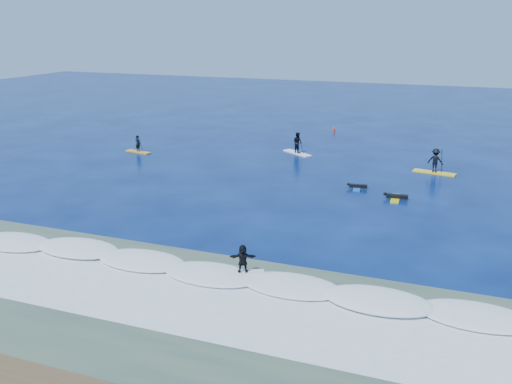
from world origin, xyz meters
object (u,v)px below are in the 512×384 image
at_px(sup_paddler_right, 435,162).
at_px(prone_paddler_near, 396,197).
at_px(wave_surfer, 243,261).
at_px(sup_paddler_left, 138,146).
at_px(sup_paddler_center, 298,144).
at_px(prone_paddler_far, 357,187).
at_px(marker_buoy, 334,130).

height_order(sup_paddler_right, prone_paddler_near, sup_paddler_right).
height_order(prone_paddler_near, wave_surfer, wave_surfer).
relative_size(sup_paddler_right, wave_surfer, 1.63).
height_order(sup_paddler_left, sup_paddler_center, sup_paddler_center).
height_order(sup_paddler_center, prone_paddler_near, sup_paddler_center).
height_order(sup_paddler_left, prone_paddler_far, sup_paddler_left).
height_order(sup_paddler_left, wave_surfer, sup_paddler_left).
distance_m(sup_paddler_center, sup_paddler_right, 12.68).
distance_m(wave_surfer, marker_buoy, 37.75).
bearing_deg(wave_surfer, prone_paddler_near, 47.85).
relative_size(prone_paddler_far, marker_buoy, 2.95).
bearing_deg(wave_surfer, sup_paddler_right, 49.70).
bearing_deg(marker_buoy, sup_paddler_right, -50.42).
bearing_deg(prone_paddler_far, sup_paddler_right, -45.35).
xyz_separation_m(sup_paddler_center, wave_surfer, (5.23, -26.14, -0.03)).
xyz_separation_m(sup_paddler_center, marker_buoy, (0.73, 11.33, -0.58)).
distance_m(sup_paddler_left, wave_surfer, 28.72).
bearing_deg(sup_paddler_left, wave_surfer, -36.13).
relative_size(sup_paddler_right, marker_buoy, 5.28).
bearing_deg(prone_paddler_far, marker_buoy, 9.66).
bearing_deg(sup_paddler_right, prone_paddler_near, -93.51).
distance_m(prone_paddler_near, wave_surfer, 16.09).
bearing_deg(sup_paddler_left, marker_buoy, 59.42).
height_order(prone_paddler_far, marker_buoy, marker_buoy).
relative_size(prone_paddler_far, wave_surfer, 0.91).
bearing_deg(marker_buoy, wave_surfer, -83.14).
bearing_deg(prone_paddler_near, prone_paddler_far, 58.71).
height_order(sup_paddler_center, prone_paddler_far, sup_paddler_center).
bearing_deg(prone_paddler_far, sup_paddler_left, 69.86).
distance_m(sup_paddler_left, marker_buoy, 21.88).
relative_size(sup_paddler_left, sup_paddler_center, 0.86).
height_order(sup_paddler_right, wave_surfer, sup_paddler_right).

